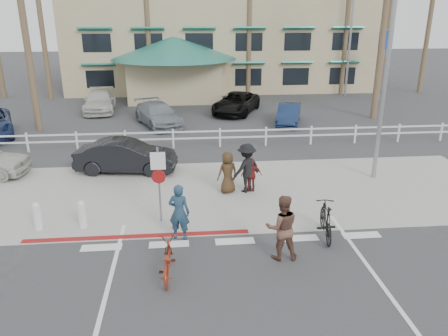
{
  "coord_description": "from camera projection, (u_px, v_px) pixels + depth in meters",
  "views": [
    {
      "loc": [
        -1.44,
        -11.1,
        6.64
      ],
      "look_at": [
        -0.1,
        3.11,
        1.5
      ],
      "focal_mm": 35.0,
      "sensor_mm": 36.0,
      "label": 1
    }
  ],
  "objects": [
    {
      "name": "palm_1",
      "position": [
        40.0,
        13.0,
        32.93
      ],
      "size": [
        4.0,
        4.0,
        13.0
      ],
      "primitive_type": null,
      "color": "black",
      "rests_on": "ground"
    },
    {
      "name": "building",
      "position": [
        218.0,
        23.0,
        40.08
      ],
      "size": [
        28.0,
        16.0,
        11.3
      ],
      "primitive_type": null,
      "color": "tan",
      "rests_on": "ground"
    },
    {
      "name": "bollard_1",
      "position": [
        37.0,
        216.0,
        13.94
      ],
      "size": [
        0.26,
        0.26,
        0.95
      ],
      "primitive_type": null,
      "color": "silver",
      "rests_on": "ground"
    },
    {
      "name": "palm_11",
      "position": [
        386.0,
        5.0,
        26.37
      ],
      "size": [
        4.0,
        4.0,
        14.0
      ],
      "primitive_type": null,
      "color": "black",
      "rests_on": "ground"
    },
    {
      "name": "sidewalk_plaza",
      "position": [
        223.0,
        192.0,
        16.99
      ],
      "size": [
        22.0,
        7.0,
        0.01
      ],
      "primitive_type": "cube",
      "color": "gray",
      "rests_on": "ground"
    },
    {
      "name": "lot_car_1",
      "position": [
        158.0,
        114.0,
        26.7
      ],
      "size": [
        3.53,
        5.1,
        1.37
      ],
      "primitive_type": "imported",
      "rotation": [
        0.0,
        0.0,
        0.38
      ],
      "color": "gray",
      "rests_on": "ground"
    },
    {
      "name": "ground",
      "position": [
        237.0,
        252.0,
        12.78
      ],
      "size": [
        140.0,
        140.0,
        0.0
      ],
      "primitive_type": "plane",
      "color": "#333335"
    },
    {
      "name": "info_sign",
      "position": [
        382.0,
        64.0,
        33.68
      ],
      "size": [
        1.2,
        0.16,
        5.6
      ],
      "primitive_type": null,
      "color": "navy",
      "rests_on": "ground"
    },
    {
      "name": "bike_red",
      "position": [
        167.0,
        260.0,
        11.49
      ],
      "size": [
        0.67,
        1.8,
        0.94
      ],
      "primitive_type": "imported",
      "rotation": [
        0.0,
        0.0,
        3.12
      ],
      "color": "maroon",
      "rests_on": "ground"
    },
    {
      "name": "bollard_0",
      "position": [
        82.0,
        214.0,
        14.06
      ],
      "size": [
        0.26,
        0.26,
        0.95
      ],
      "primitive_type": null,
      "color": "silver",
      "rests_on": "ground"
    },
    {
      "name": "bike_path",
      "position": [
        247.0,
        293.0,
        10.9
      ],
      "size": [
        12.0,
        16.0,
        0.01
      ],
      "primitive_type": "cube",
      "color": "#333335",
      "rests_on": "ground"
    },
    {
      "name": "palm_9",
      "position": [
        431.0,
        13.0,
        35.68
      ],
      "size": [
        4.0,
        4.0,
        13.0
      ],
      "primitive_type": null,
      "color": "black",
      "rests_on": "ground"
    },
    {
      "name": "palm_5",
      "position": [
        249.0,
        13.0,
        34.35
      ],
      "size": [
        4.0,
        4.0,
        13.0
      ],
      "primitive_type": null,
      "color": "black",
      "rests_on": "ground"
    },
    {
      "name": "palm_4",
      "position": [
        198.0,
        0.0,
        34.59
      ],
      "size": [
        4.0,
        4.0,
        15.0
      ],
      "primitive_type": null,
      "color": "black",
      "rests_on": "ground"
    },
    {
      "name": "bike_black",
      "position": [
        326.0,
        220.0,
        13.44
      ],
      "size": [
        0.81,
        1.96,
        1.14
      ],
      "primitive_type": "imported",
      "rotation": [
        0.0,
        0.0,
        3.0
      ],
      "color": "black",
      "rests_on": "ground"
    },
    {
      "name": "cross_street",
      "position": [
        215.0,
        159.0,
        20.74
      ],
      "size": [
        40.0,
        5.0,
        0.01
      ],
      "primitive_type": "cube",
      "color": "#333335",
      "rests_on": "ground"
    },
    {
      "name": "pedestrian_child",
      "position": [
        251.0,
        175.0,
        16.83
      ],
      "size": [
        0.81,
        0.35,
        1.37
      ],
      "primitive_type": "imported",
      "rotation": [
        0.0,
        0.0,
        3.12
      ],
      "color": "maroon",
      "rests_on": "ground"
    },
    {
      "name": "sign_post",
      "position": [
        159.0,
        181.0,
        14.14
      ],
      "size": [
        0.5,
        0.1,
        2.9
      ],
      "primitive_type": null,
      "color": "gray",
      "rests_on": "ground"
    },
    {
      "name": "palm_7",
      "position": [
        349.0,
        6.0,
        34.89
      ],
      "size": [
        4.0,
        4.0,
        14.0
      ],
      "primitive_type": null,
      "color": "black",
      "rests_on": "ground"
    },
    {
      "name": "lot_car_4",
      "position": [
        100.0,
        101.0,
        30.46
      ],
      "size": [
        2.38,
        5.02,
        1.41
      ],
      "primitive_type": "imported",
      "rotation": [
        0.0,
        0.0,
        0.08
      ],
      "color": "beige",
      "rests_on": "ground"
    },
    {
      "name": "curb_red",
      "position": [
        137.0,
        236.0,
        13.63
      ],
      "size": [
        7.0,
        0.25,
        0.02
      ],
      "primitive_type": "cube",
      "color": "maroon",
      "rests_on": "ground"
    },
    {
      "name": "palm_10",
      "position": [
        24.0,
        24.0,
        23.91
      ],
      "size": [
        4.0,
        4.0,
        12.0
      ],
      "primitive_type": null,
      "color": "black",
      "rests_on": "ground"
    },
    {
      "name": "pedestrian_b",
      "position": [
        228.0,
        173.0,
        16.7
      ],
      "size": [
        0.93,
        0.76,
        1.64
      ],
      "primitive_type": "imported",
      "rotation": [
        0.0,
        0.0,
        3.48
      ],
      "color": "#3C2816",
      "rests_on": "ground"
    },
    {
      "name": "rider_black",
      "position": [
        282.0,
        227.0,
        12.15
      ],
      "size": [
        0.96,
        0.76,
        1.92
      ],
      "primitive_type": "imported",
      "rotation": [
        0.0,
        0.0,
        3.11
      ],
      "color": "brown",
      "rests_on": "ground"
    },
    {
      "name": "lot_car_3",
      "position": [
        289.0,
        114.0,
        27.08
      ],
      "size": [
        2.36,
        3.94,
        1.22
      ],
      "primitive_type": "imported",
      "rotation": [
        0.0,
        0.0,
        -0.31
      ],
      "color": "#142447",
      "rests_on": "ground"
    },
    {
      "name": "streetlight_0",
      "position": [
        387.0,
        70.0,
        16.98
      ],
      "size": [
        0.6,
        2.0,
        9.0
      ],
      "primitive_type": null,
      "color": "gray",
      "rests_on": "ground"
    },
    {
      "name": "palm_3",
      "position": [
        147.0,
        6.0,
        33.47
      ],
      "size": [
        4.0,
        4.0,
        14.0
      ],
      "primitive_type": null,
      "color": "black",
      "rests_on": "ground"
    },
    {
      "name": "car_white_sedan",
      "position": [
        126.0,
        156.0,
        18.94
      ],
      "size": [
        4.46,
        2.05,
        1.42
      ],
      "primitive_type": "imported",
      "rotation": [
        0.0,
        0.0,
        1.44
      ],
      "color": "black",
      "rests_on": "ground"
    },
    {
      "name": "lot_car_5",
      "position": [
        236.0,
        103.0,
        29.93
      ],
      "size": [
        4.14,
        5.53,
        1.39
      ],
      "primitive_type": "imported",
      "rotation": [
        0.0,
        0.0,
        -0.41
      ],
      "color": "black",
      "rests_on": "ground"
    },
    {
      "name": "rider_red",
      "position": [
        179.0,
        212.0,
        13.23
      ],
      "size": [
        0.75,
        0.6,
        1.8
      ],
      "primitive_type": "imported",
      "rotation": [
        0.0,
        0.0,
        2.86
      ],
      "color": "#203A50",
      "rests_on": "ground"
    },
    {
      "name": "palm_8",
      "position": [
        392.0,
        0.0,
        36.01
      ],
      "size": [
        4.0,
        4.0,
        15.0
      ],
      "primitive_type": null,
      "color": "black",
      "rests_on": "ground"
    },
    {
      "name": "pedestrian_a",
      "position": [
        247.0,
        168.0,
        16.74
      ],
      "size": [
        1.44,
        1.29,
        1.94
      ],
      "primitive_type": "imported",
      "rotation": [
        0.0,
        0.0,
        3.73
      ],
      "color": "black",
      "rests_on": "ground"
    },
    {
      "name": "streetlight_1",
      "position": [
        350.0,
        36.0,
        34.71
      ],
      "size": [
        0.6,
        2.0,
        9.5
      ],
      "primitive_type": null,
      "color": "gray",
      "rests_on": "ground"
    },
    {
      "name": "parking_lot",
      "position": [
        205.0,
        115.0,
        29.64
      ],
      "size": [
        50.0,
        16.0,
        0.01
      ],
      "primitive_type": "cube",
      "color": "#333335",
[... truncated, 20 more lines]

